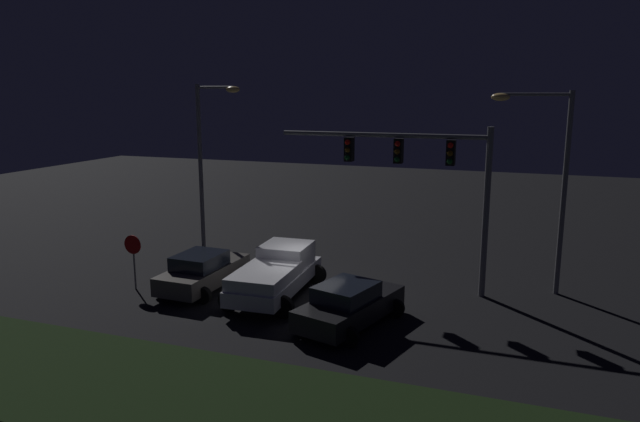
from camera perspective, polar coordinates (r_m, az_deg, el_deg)
name	(u,v)px	position (r m, az deg, el deg)	size (l,w,h in m)	color
ground_plane	(306,298)	(22.62, -1.37, -8.51)	(80.00, 80.00, 0.00)	black
grass_median	(193,399)	(16.05, -12.24, -17.42)	(26.13, 5.04, 0.10)	black
pickup_truck	(277,271)	(22.71, -4.19, -5.80)	(3.03, 5.48, 1.80)	silver
car_sedan	(349,305)	(19.92, 2.88, -9.08)	(3.23, 4.72, 1.51)	black
car_sedan_far	(203,271)	(23.90, -11.34, -5.76)	(2.58, 4.46, 1.51)	#514C47
traffic_signal_gantry	(423,167)	(22.87, 9.95, 4.20)	(8.32, 0.56, 6.50)	slate
street_lamp_left	(208,148)	(28.89, -10.85, 6.03)	(2.35, 0.44, 8.11)	slate
street_lamp_right	(548,167)	(23.82, 21.33, 4.06)	(2.96, 0.44, 7.81)	slate
stop_sign	(133,252)	(24.30, -17.72, -3.79)	(0.76, 0.08, 2.23)	slate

